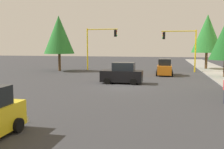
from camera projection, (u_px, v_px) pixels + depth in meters
ground_plane at (122, 87)px, 21.88m from camera, size 120.00×120.00×0.00m
lane_arrow_near at (12, 125)px, 11.31m from camera, size 2.40×1.10×1.10m
traffic_signal_far_right at (99, 41)px, 36.20m from camera, size 0.36×4.59×6.00m
traffic_signal_far_left at (182, 42)px, 33.86m from camera, size 0.36×4.59×5.61m
tree_opposite_side at (59, 35)px, 35.24m from camera, size 4.21×4.21×7.69m
tree_roadside_far at (207, 34)px, 36.81m from camera, size 4.40×4.40×8.04m
car_black at (122, 74)px, 23.79m from camera, size 1.95×3.88×1.98m
car_orange at (165, 68)px, 30.37m from camera, size 3.86×1.94×1.98m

